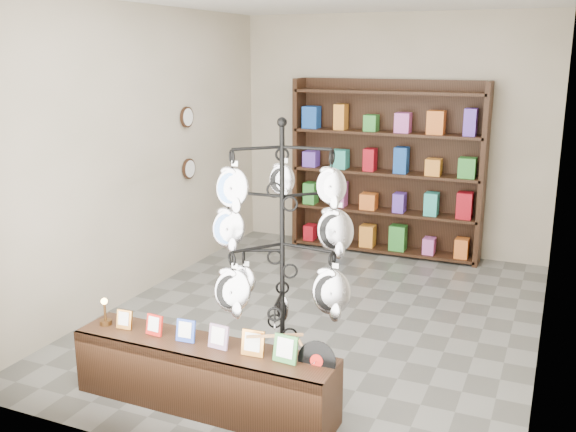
# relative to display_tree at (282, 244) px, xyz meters

# --- Properties ---
(ground) EXTENTS (5.00, 5.00, 0.00)m
(ground) POSITION_rel_display_tree_xyz_m (-0.29, 1.59, -1.21)
(ground) COLOR slate
(ground) RESTS_ON ground
(room_envelope) EXTENTS (5.00, 5.00, 5.00)m
(room_envelope) POSITION_rel_display_tree_xyz_m (-0.29, 1.59, 0.64)
(room_envelope) COLOR #C1B19B
(room_envelope) RESTS_ON ground
(display_tree) EXTENTS (1.16, 1.16, 2.10)m
(display_tree) POSITION_rel_display_tree_xyz_m (0.00, 0.00, 0.00)
(display_tree) COLOR black
(display_tree) RESTS_ON ground
(front_shelf) EXTENTS (2.00, 0.43, 0.71)m
(front_shelf) POSITION_rel_display_tree_xyz_m (-0.49, -0.31, -0.97)
(front_shelf) COLOR black
(front_shelf) RESTS_ON ground
(back_shelving) EXTENTS (2.42, 0.36, 2.20)m
(back_shelving) POSITION_rel_display_tree_xyz_m (-0.29, 3.89, -0.18)
(back_shelving) COLOR black
(back_shelving) RESTS_ON ground
(wall_clocks) EXTENTS (0.03, 0.24, 0.84)m
(wall_clocks) POSITION_rel_display_tree_xyz_m (-2.26, 2.39, 0.29)
(wall_clocks) COLOR black
(wall_clocks) RESTS_ON ground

